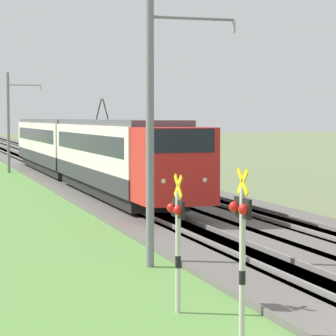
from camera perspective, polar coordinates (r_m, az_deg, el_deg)
The scene contains 9 objects.
ballast_main at distance 62.80m, azimuth -8.89°, elevation -0.08°, with size 240.00×4.40×0.30m.
ballast_adjacent at distance 63.48m, azimuth -5.32°, elevation -0.01°, with size 240.00×4.40×0.30m.
track_main at distance 62.80m, azimuth -8.89°, elevation -0.07°, with size 240.00×1.57×0.45m.
track_adjacent at distance 63.48m, azimuth -5.32°, elevation -0.01°, with size 240.00×1.57×0.45m.
passenger_train at distance 47.82m, azimuth -6.40°, elevation 1.52°, with size 40.15×2.83×5.15m.
crossing_signal_near at distance 14.26m, azimuth 5.30°, elevation -5.13°, with size 0.70×0.23×3.28m.
crossing_signal_aux at distance 16.42m, azimuth 0.67°, elevation -4.59°, with size 0.70×0.23×3.00m.
catenary_mast_near at distance 21.35m, azimuth -1.14°, elevation 3.22°, with size 0.22×2.56×7.74m.
catenary_mast_mid at distance 59.59m, azimuth -11.32°, elevation 3.27°, with size 0.22×2.56×7.47m.
Camera 1 is at (-12.07, 8.69, 4.16)m, focal length 85.00 mm.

